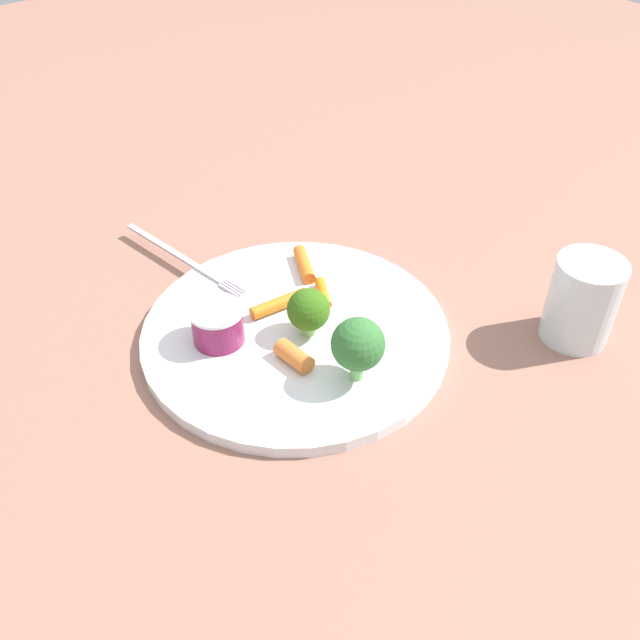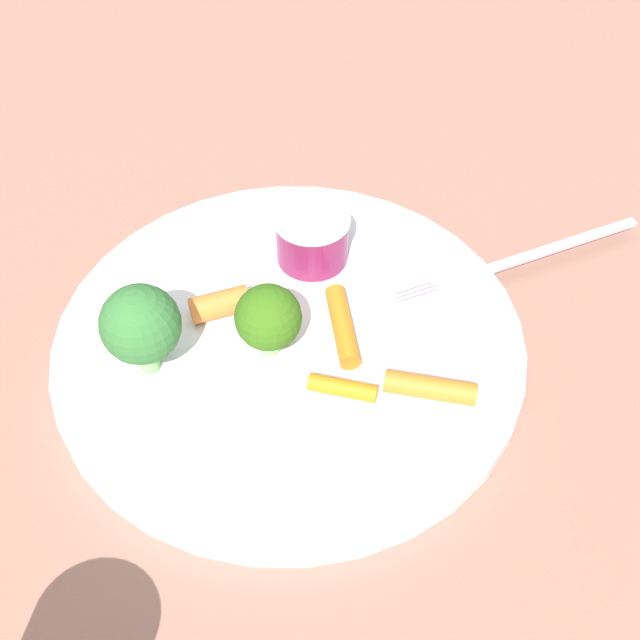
{
  "view_description": "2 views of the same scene",
  "coord_description": "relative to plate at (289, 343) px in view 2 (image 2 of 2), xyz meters",
  "views": [
    {
      "loc": [
        0.39,
        -0.3,
        0.44
      ],
      "look_at": [
        0.02,
        0.01,
        0.03
      ],
      "focal_mm": 39.19,
      "sensor_mm": 36.0,
      "label": 1
    },
    {
      "loc": [
        0.07,
        0.31,
        0.39
      ],
      "look_at": [
        -0.02,
        0.01,
        0.03
      ],
      "focal_mm": 45.93,
      "sensor_mm": 36.0,
      "label": 2
    }
  ],
  "objects": [
    {
      "name": "carrot_stick_2",
      "position": [
        -0.07,
        0.06,
        0.01
      ],
      "size": [
        0.05,
        0.04,
        0.01
      ],
      "primitive_type": "cylinder",
      "rotation": [
        1.57,
        0.0,
        4.23
      ],
      "color": "orange",
      "rests_on": "plate"
    },
    {
      "name": "sauce_cup",
      "position": [
        -0.03,
        -0.06,
        0.02
      ],
      "size": [
        0.05,
        0.05,
        0.04
      ],
      "color": "maroon",
      "rests_on": "plate"
    },
    {
      "name": "broccoli_floret_0",
      "position": [
        0.01,
        0.01,
        0.03
      ],
      "size": [
        0.04,
        0.04,
        0.05
      ],
      "color": "#84BC6A",
      "rests_on": "plate"
    },
    {
      "name": "carrot_stick_0",
      "position": [
        -0.02,
        0.05,
        0.01
      ],
      "size": [
        0.04,
        0.03,
        0.01
      ],
      "primitive_type": "cylinder",
      "rotation": [
        1.57,
        0.0,
        4.19
      ],
      "color": "orange",
      "rests_on": "plate"
    },
    {
      "name": "carrot_stick_3",
      "position": [
        -0.03,
        0.01,
        0.01
      ],
      "size": [
        0.02,
        0.06,
        0.01
      ],
      "primitive_type": "cylinder",
      "rotation": [
        1.57,
        0.0,
        6.15
      ],
      "color": "orange",
      "rests_on": "plate"
    },
    {
      "name": "fork",
      "position": [
        -0.16,
        -0.02,
        0.01
      ],
      "size": [
        0.18,
        0.03,
        0.0
      ],
      "color": "#BEB0BE",
      "rests_on": "plate"
    },
    {
      "name": "carrot_stick_1",
      "position": [
        0.04,
        -0.03,
        0.01
      ],
      "size": [
        0.04,
        0.02,
        0.02
      ],
      "primitive_type": "cylinder",
      "rotation": [
        1.57,
        0.0,
        1.63
      ],
      "color": "orange",
      "rests_on": "plate"
    },
    {
      "name": "plate",
      "position": [
        0.0,
        0.0,
        0.0
      ],
      "size": [
        0.29,
        0.29,
        0.01
      ],
      "primitive_type": "cylinder",
      "color": "white",
      "rests_on": "ground_plane"
    },
    {
      "name": "broccoli_floret_1",
      "position": [
        0.08,
        0.0,
        0.04
      ],
      "size": [
        0.05,
        0.05,
        0.06
      ],
      "color": "#7DC069",
      "rests_on": "plate"
    },
    {
      "name": "ground_plane",
      "position": [
        0.0,
        0.0,
        -0.01
      ],
      "size": [
        2.4,
        2.4,
        0.0
      ],
      "primitive_type": "plane",
      "color": "#916454"
    }
  ]
}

